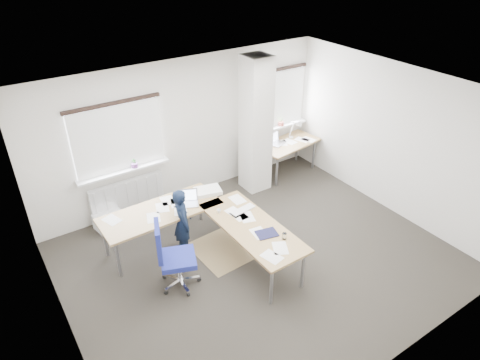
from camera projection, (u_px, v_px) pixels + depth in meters
ground at (259, 259)px, 7.13m from camera, size 6.00×6.00×0.00m
room_shell at (254, 153)px, 6.64m from camera, size 6.04×5.04×2.82m
floor_mat at (230, 246)px, 7.41m from camera, size 1.27×1.09×0.01m
white_crate at (109, 221)px, 7.81m from camera, size 0.54×0.42×0.30m
desk_main at (207, 219)px, 6.94m from camera, size 2.43×2.60×0.96m
desk_side at (288, 145)px, 9.31m from camera, size 1.48×0.89×1.22m
task_chair at (176, 269)px, 6.46m from camera, size 0.68×0.66×1.16m
person at (183, 222)px, 6.99m from camera, size 0.39×0.50×1.23m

